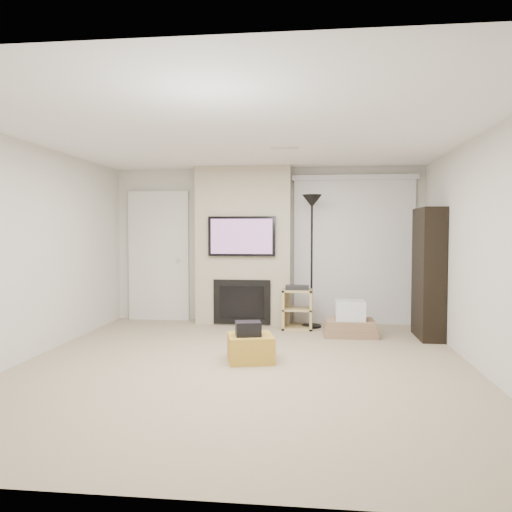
# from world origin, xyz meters

# --- Properties ---
(floor) EXTENTS (5.00, 5.50, 0.00)m
(floor) POSITION_xyz_m (0.00, 0.00, 0.00)
(floor) COLOR tan
(floor) RESTS_ON ground
(ceiling) EXTENTS (5.00, 5.50, 0.00)m
(ceiling) POSITION_xyz_m (0.00, 0.00, 2.50)
(ceiling) COLOR white
(ceiling) RESTS_ON wall_back
(wall_back) EXTENTS (5.00, 0.00, 2.50)m
(wall_back) POSITION_xyz_m (0.00, 2.75, 1.25)
(wall_back) COLOR silver
(wall_back) RESTS_ON ground
(wall_front) EXTENTS (5.00, 0.00, 2.50)m
(wall_front) POSITION_xyz_m (0.00, -2.75, 1.25)
(wall_front) COLOR silver
(wall_front) RESTS_ON ground
(wall_left) EXTENTS (0.00, 5.50, 2.50)m
(wall_left) POSITION_xyz_m (-2.50, 0.00, 1.25)
(wall_left) COLOR silver
(wall_left) RESTS_ON ground
(wall_right) EXTENTS (0.00, 5.50, 2.50)m
(wall_right) POSITION_xyz_m (2.50, 0.00, 1.25)
(wall_right) COLOR silver
(wall_right) RESTS_ON ground
(hvac_vent) EXTENTS (0.35, 0.18, 0.01)m
(hvac_vent) POSITION_xyz_m (0.40, 0.80, 2.50)
(hvac_vent) COLOR silver
(hvac_vent) RESTS_ON ceiling
(ottoman) EXTENTS (0.60, 0.60, 0.30)m
(ottoman) POSITION_xyz_m (0.05, 0.21, 0.15)
(ottoman) COLOR #BB8E2D
(ottoman) RESTS_ON floor
(black_bag) EXTENTS (0.32, 0.28, 0.16)m
(black_bag) POSITION_xyz_m (0.03, 0.17, 0.38)
(black_bag) COLOR black
(black_bag) RESTS_ON ottoman
(fireplace_wall) EXTENTS (1.50, 0.47, 2.50)m
(fireplace_wall) POSITION_xyz_m (-0.35, 2.54, 1.24)
(fireplace_wall) COLOR #BBAC91
(fireplace_wall) RESTS_ON floor
(entry_door) EXTENTS (1.02, 0.11, 2.14)m
(entry_door) POSITION_xyz_m (-1.80, 2.71, 1.05)
(entry_door) COLOR silver
(entry_door) RESTS_ON floor
(vertical_blinds) EXTENTS (1.98, 0.10, 2.37)m
(vertical_blinds) POSITION_xyz_m (1.40, 2.70, 1.27)
(vertical_blinds) COLOR silver
(vertical_blinds) RESTS_ON floor
(floor_lamp) EXTENTS (0.30, 0.30, 2.04)m
(floor_lamp) POSITION_xyz_m (0.73, 2.32, 1.60)
(floor_lamp) COLOR black
(floor_lamp) RESTS_ON floor
(av_stand) EXTENTS (0.45, 0.38, 0.66)m
(av_stand) POSITION_xyz_m (0.52, 2.16, 0.35)
(av_stand) COLOR tan
(av_stand) RESTS_ON floor
(box_stack) EXTENTS (0.75, 0.57, 0.50)m
(box_stack) POSITION_xyz_m (1.28, 1.75, 0.19)
(box_stack) COLOR #8E6C4F
(box_stack) RESTS_ON floor
(bookshelf) EXTENTS (0.30, 0.80, 1.80)m
(bookshelf) POSITION_xyz_m (2.34, 1.73, 0.90)
(bookshelf) COLOR black
(bookshelf) RESTS_ON floor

